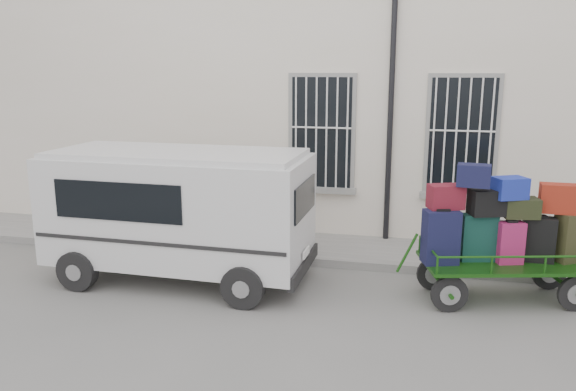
% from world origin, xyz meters
% --- Properties ---
extents(ground, '(80.00, 80.00, 0.00)m').
position_xyz_m(ground, '(0.00, 0.00, 0.00)').
color(ground, slate).
rests_on(ground, ground).
extents(building, '(24.00, 5.15, 6.00)m').
position_xyz_m(building, '(0.00, 5.50, 3.00)').
color(building, beige).
rests_on(building, ground).
extents(sidewalk, '(24.00, 1.70, 0.15)m').
position_xyz_m(sidewalk, '(0.00, 2.20, 0.07)').
color(sidewalk, slate).
rests_on(sidewalk, ground).
extents(luggage_cart, '(2.93, 1.66, 2.15)m').
position_xyz_m(luggage_cart, '(2.80, 0.51, 1.06)').
color(luggage_cart, black).
rests_on(luggage_cart, ground).
extents(van, '(4.44, 2.09, 2.21)m').
position_xyz_m(van, '(-2.36, 0.29, 1.26)').
color(van, silver).
rests_on(van, ground).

